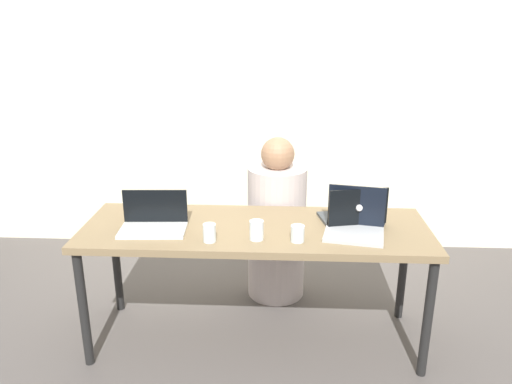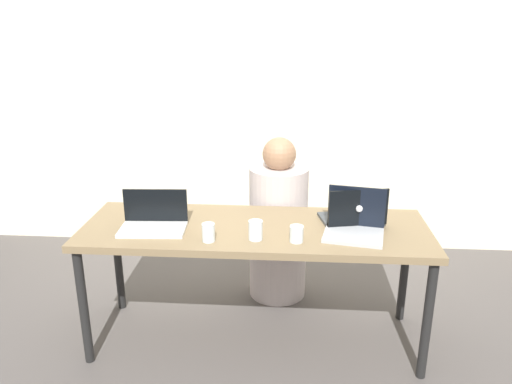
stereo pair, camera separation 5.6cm
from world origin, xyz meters
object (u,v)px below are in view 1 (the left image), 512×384
(water_glass_center, at_px, (257,231))
(water_glass_left, at_px, (209,234))
(laptop_front_left, at_px, (154,222))
(laptop_front_right, at_px, (355,224))
(person_at_center, at_px, (277,227))
(water_glass_right, at_px, (298,235))
(laptop_back_right, at_px, (353,214))

(water_glass_center, xyz_separation_m, water_glass_left, (-0.24, -0.04, -0.00))
(laptop_front_left, relative_size, water_glass_center, 3.56)
(water_glass_left, bearing_deg, laptop_front_left, 156.63)
(laptop_front_right, bearing_deg, water_glass_center, -157.15)
(person_at_center, bearing_deg, water_glass_center, 81.82)
(laptop_front_right, distance_m, water_glass_right, 0.33)
(laptop_front_right, xyz_separation_m, laptop_front_left, (-1.09, -0.01, -0.01))
(laptop_front_right, xyz_separation_m, water_glass_right, (-0.31, -0.12, -0.01))
(water_glass_left, bearing_deg, water_glass_right, 3.15)
(water_glass_left, bearing_deg, laptop_back_right, 20.97)
(laptop_front_left, height_order, water_glass_left, laptop_front_left)
(person_at_center, relative_size, water_glass_center, 10.81)
(laptop_front_left, bearing_deg, laptop_back_right, 4.81)
(laptop_back_right, relative_size, laptop_front_right, 1.07)
(laptop_front_right, relative_size, laptop_front_left, 0.96)
(person_at_center, distance_m, laptop_front_left, 0.95)
(laptop_front_left, xyz_separation_m, water_glass_right, (0.78, -0.12, -0.01))
(laptop_front_left, distance_m, water_glass_right, 0.79)
(person_at_center, height_order, laptop_front_left, person_at_center)
(laptop_front_left, relative_size, water_glass_left, 3.81)
(laptop_front_left, height_order, water_glass_center, laptop_front_left)
(water_glass_right, xyz_separation_m, water_glass_left, (-0.45, -0.02, 0.00))
(laptop_back_right, height_order, laptop_front_right, laptop_front_right)
(person_at_center, relative_size, water_glass_right, 12.84)
(person_at_center, bearing_deg, laptop_front_right, 124.60)
(laptop_front_right, distance_m, water_glass_left, 0.78)
(person_at_center, xyz_separation_m, laptop_front_right, (0.42, -0.61, 0.29))
(laptop_back_right, xyz_separation_m, water_glass_left, (-0.77, -0.30, -0.01))
(water_glass_center, bearing_deg, laptop_front_left, 169.82)
(water_glass_right, bearing_deg, laptop_back_right, 40.42)
(person_at_center, height_order, water_glass_right, person_at_center)
(laptop_front_right, relative_size, water_glass_right, 4.04)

